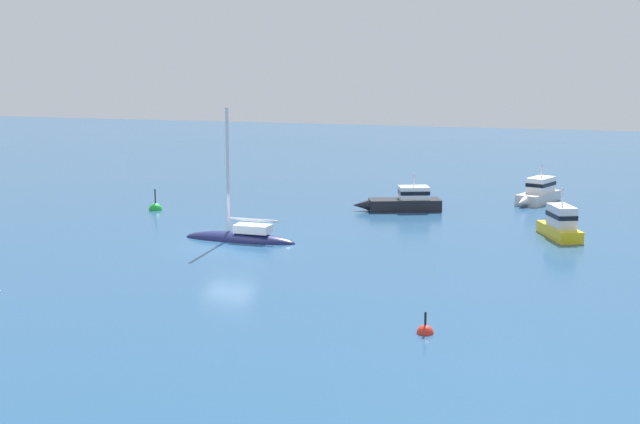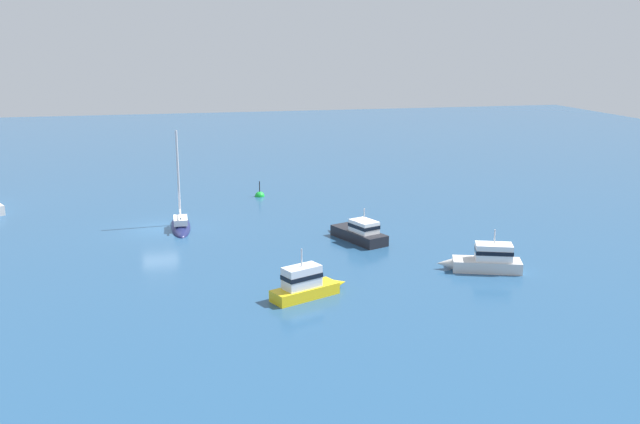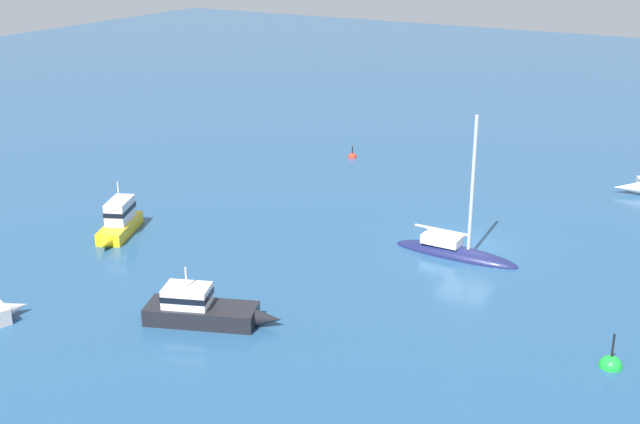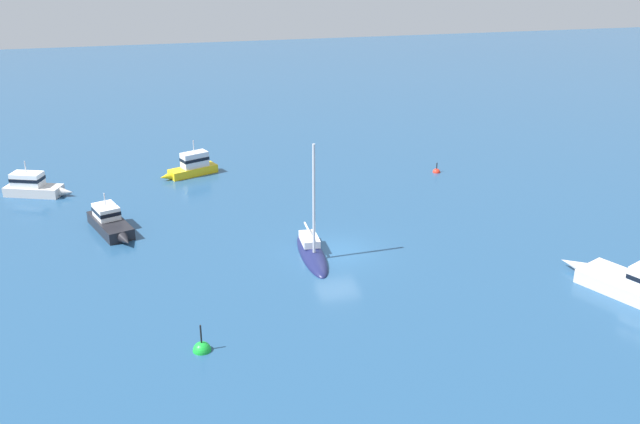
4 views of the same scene
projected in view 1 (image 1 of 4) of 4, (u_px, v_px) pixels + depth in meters
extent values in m
plane|color=navy|center=(229.00, 246.00, 44.49)|extent=(160.00, 160.00, 0.00)
ellipsoid|color=#191E4C|center=(240.00, 240.00, 45.96)|extent=(6.20, 1.45, 0.91)
cube|color=white|center=(253.00, 229.00, 45.61)|extent=(1.87, 0.98, 0.43)
cylinder|color=silver|center=(228.00, 170.00, 45.51)|extent=(0.16, 0.16, 6.46)
cylinder|color=silver|center=(253.00, 220.00, 45.52)|extent=(2.78, 0.17, 0.13)
cube|color=silver|center=(538.00, 198.00, 57.78)|extent=(2.73, 4.19, 0.68)
cone|color=silver|center=(522.00, 202.00, 55.91)|extent=(0.97, 1.15, 0.68)
cube|color=white|center=(541.00, 185.00, 57.91)|extent=(1.83, 2.37, 0.97)
cube|color=black|center=(541.00, 184.00, 57.91)|extent=(1.88, 2.42, 0.24)
cylinder|color=silver|center=(542.00, 171.00, 57.75)|extent=(0.08, 0.08, 0.86)
cube|color=black|center=(405.00, 205.00, 54.88)|extent=(4.70, 3.07, 0.71)
cone|color=black|center=(361.00, 205.00, 54.73)|extent=(1.29, 1.06, 0.71)
cube|color=white|center=(414.00, 193.00, 54.78)|extent=(2.14, 1.84, 0.80)
cube|color=black|center=(414.00, 192.00, 54.77)|extent=(2.19, 1.89, 0.24)
cylinder|color=silver|center=(414.00, 180.00, 54.64)|extent=(0.08, 0.08, 0.83)
cube|color=yellow|center=(559.00, 232.00, 46.65)|extent=(2.60, 3.88, 0.61)
cone|color=yellow|center=(545.00, 224.00, 48.86)|extent=(0.93, 1.09, 0.61)
cube|color=silver|center=(562.00, 216.00, 46.31)|extent=(1.69, 2.21, 1.14)
cube|color=black|center=(562.00, 215.00, 46.30)|extent=(1.75, 2.26, 0.24)
cylinder|color=silver|center=(562.00, 197.00, 46.12)|extent=(0.08, 0.08, 0.96)
sphere|color=red|center=(425.00, 333.00, 30.54)|extent=(0.60, 0.60, 0.60)
cylinder|color=black|center=(425.00, 318.00, 30.44)|extent=(0.08, 0.08, 0.47)
sphere|color=green|center=(156.00, 210.00, 55.12)|extent=(0.84, 0.84, 0.84)
cylinder|color=black|center=(155.00, 196.00, 54.97)|extent=(0.08, 0.08, 0.90)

